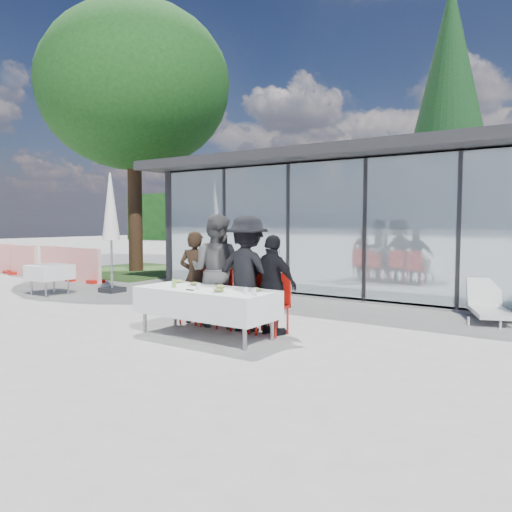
# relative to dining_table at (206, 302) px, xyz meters

# --- Properties ---
(ground) EXTENTS (90.00, 90.00, 0.00)m
(ground) POSITION_rel_dining_table_xyz_m (-0.24, 0.39, -0.54)
(ground) COLOR #9F9B97
(ground) RESTS_ON ground
(pavilion) EXTENTS (14.80, 8.80, 3.44)m
(pavilion) POSITION_rel_dining_table_xyz_m (1.76, 8.55, 1.61)
(pavilion) COLOR gray
(pavilion) RESTS_ON ground
(treeline) EXTENTS (62.50, 2.00, 4.40)m
(treeline) POSITION_rel_dining_table_xyz_m (-2.24, 28.39, 1.66)
(treeline) COLOR #113612
(treeline) RESTS_ON ground
(dining_table) EXTENTS (2.26, 0.96, 0.75)m
(dining_table) POSITION_rel_dining_table_xyz_m (0.00, 0.00, 0.00)
(dining_table) COLOR white
(dining_table) RESTS_ON ground
(diner_a) EXTENTS (0.74, 0.74, 1.62)m
(diner_a) POSITION_rel_dining_table_xyz_m (-0.82, 0.69, 0.27)
(diner_a) COLOR black
(diner_a) RESTS_ON ground
(diner_chair_a) EXTENTS (0.44, 0.44, 0.97)m
(diner_chair_a) POSITION_rel_dining_table_xyz_m (-0.82, 0.75, -0.00)
(diner_chair_a) COLOR #B5130C
(diner_chair_a) RESTS_ON ground
(diner_b) EXTENTS (1.13, 1.13, 1.91)m
(diner_b) POSITION_rel_dining_table_xyz_m (-0.35, 0.69, 0.42)
(diner_b) COLOR #505050
(diner_b) RESTS_ON ground
(diner_chair_b) EXTENTS (0.44, 0.44, 0.97)m
(diner_chair_b) POSITION_rel_dining_table_xyz_m (-0.35, 0.75, -0.00)
(diner_chair_b) COLOR #B5130C
(diner_chair_b) RESTS_ON ground
(diner_c) EXTENTS (1.31, 1.31, 1.89)m
(diner_c) POSITION_rel_dining_table_xyz_m (0.30, 0.69, 0.41)
(diner_c) COLOR black
(diner_c) RESTS_ON ground
(diner_chair_c) EXTENTS (0.44, 0.44, 0.97)m
(diner_chair_c) POSITION_rel_dining_table_xyz_m (0.30, 0.75, -0.00)
(diner_chair_c) COLOR #B5130C
(diner_chair_c) RESTS_ON ground
(diner_d) EXTENTS (1.07, 1.07, 1.58)m
(diner_d) POSITION_rel_dining_table_xyz_m (0.80, 0.69, 0.25)
(diner_d) COLOR black
(diner_d) RESTS_ON ground
(diner_chair_d) EXTENTS (0.44, 0.44, 0.97)m
(diner_chair_d) POSITION_rel_dining_table_xyz_m (0.80, 0.75, -0.00)
(diner_chair_d) COLOR #B5130C
(diner_chair_d) RESTS_ON ground
(plate_a) EXTENTS (0.24, 0.24, 0.07)m
(plate_a) POSITION_rel_dining_table_xyz_m (-0.79, 0.22, 0.24)
(plate_a) COLOR white
(plate_a) RESTS_ON dining_table
(plate_b) EXTENTS (0.24, 0.24, 0.07)m
(plate_b) POSITION_rel_dining_table_xyz_m (-0.34, 0.12, 0.24)
(plate_b) COLOR white
(plate_b) RESTS_ON dining_table
(plate_c) EXTENTS (0.24, 0.24, 0.07)m
(plate_c) POSITION_rel_dining_table_xyz_m (0.22, 0.09, 0.24)
(plate_c) COLOR white
(plate_c) RESTS_ON dining_table
(plate_d) EXTENTS (0.24, 0.24, 0.07)m
(plate_d) POSITION_rel_dining_table_xyz_m (0.86, 0.12, 0.24)
(plate_d) COLOR white
(plate_d) RESTS_ON dining_table
(plate_extra) EXTENTS (0.24, 0.24, 0.07)m
(plate_extra) POSITION_rel_dining_table_xyz_m (0.47, -0.26, 0.24)
(plate_extra) COLOR white
(plate_extra) RESTS_ON dining_table
(juice_bottle) EXTENTS (0.06, 0.06, 0.13)m
(juice_bottle) POSITION_rel_dining_table_xyz_m (-0.51, -0.18, 0.28)
(juice_bottle) COLOR #7CAD48
(juice_bottle) RESTS_ON dining_table
(drinking_glasses) EXTENTS (1.12, 0.08, 0.10)m
(drinking_glasses) POSITION_rel_dining_table_xyz_m (0.62, -0.14, 0.26)
(drinking_glasses) COLOR silver
(drinking_glasses) RESTS_ON dining_table
(folded_eyeglasses) EXTENTS (0.14, 0.03, 0.01)m
(folded_eyeglasses) POSITION_rel_dining_table_xyz_m (-0.06, -0.30, 0.22)
(folded_eyeglasses) COLOR black
(folded_eyeglasses) RESTS_ON dining_table
(spare_table_left) EXTENTS (0.86, 0.86, 0.74)m
(spare_table_left) POSITION_rel_dining_table_xyz_m (-5.96, 1.17, 0.02)
(spare_table_left) COLOR white
(spare_table_left) RESTS_ON ground
(market_umbrella) EXTENTS (0.50, 0.50, 3.00)m
(market_umbrella) POSITION_rel_dining_table_xyz_m (-5.12, 2.35, 1.43)
(market_umbrella) COLOR black
(market_umbrella) RESTS_ON ground
(construction_barriers) EXTENTS (9.40, 0.60, 1.00)m
(construction_barriers) POSITION_rel_dining_table_xyz_m (-11.46, 3.34, -0.10)
(construction_barriers) COLOR red
(construction_barriers) RESTS_ON ground
(lounger) EXTENTS (1.05, 1.46, 0.72)m
(lounger) POSITION_rel_dining_table_xyz_m (3.38, 3.94, -0.28)
(lounger) COLOR silver
(lounger) RESTS_ON ground
(deciduous_tree) EXTENTS (7.04, 6.40, 9.38)m
(deciduous_tree) POSITION_rel_dining_table_xyz_m (-8.74, 6.39, 5.94)
(deciduous_tree) COLOR #382316
(deciduous_tree) RESTS_ON ground
(conifer_tree) EXTENTS (4.00, 4.00, 10.50)m
(conifer_tree) POSITION_rel_dining_table_xyz_m (0.26, 13.39, 5.45)
(conifer_tree) COLOR #382316
(conifer_tree) RESTS_ON ground
(grass_patch) EXTENTS (5.00, 5.00, 0.02)m
(grass_patch) POSITION_rel_dining_table_xyz_m (-8.74, 6.39, -0.53)
(grass_patch) COLOR #385926
(grass_patch) RESTS_ON ground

